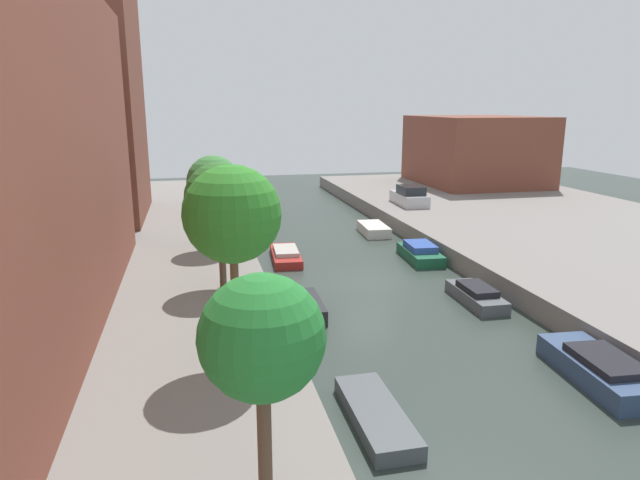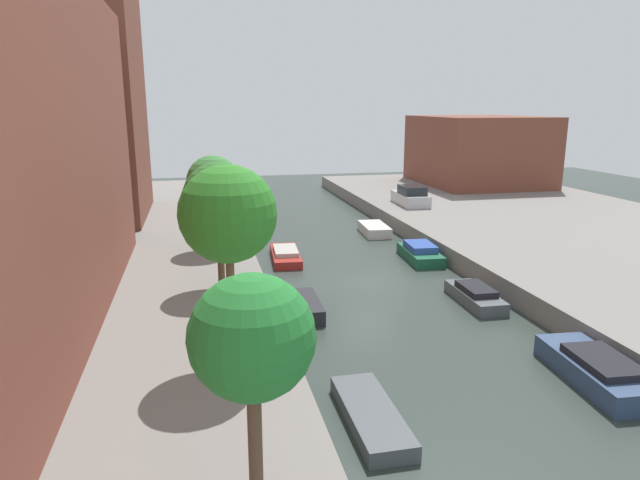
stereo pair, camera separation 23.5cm
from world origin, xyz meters
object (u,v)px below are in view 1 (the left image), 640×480
(apartment_tower_far, at_px, (46,14))
(street_tree_2, at_px, (220,198))
(street_tree_0, at_px, (262,339))
(moored_boat_right_2, at_px, (476,295))
(moored_boat_left_2, at_px, (301,307))
(moored_boat_right_3, at_px, (420,253))
(low_block_right, at_px, (476,150))
(street_tree_3, at_px, (213,182))
(moored_boat_right_4, at_px, (374,229))
(street_tree_1, at_px, (232,215))
(moored_boat_left_3, at_px, (286,255))
(moored_boat_right_1, at_px, (599,369))
(parked_car, at_px, (410,197))
(moored_boat_left_1, at_px, (376,415))

(apartment_tower_far, bearing_deg, street_tree_2, -61.39)
(street_tree_0, bearing_deg, moored_boat_right_2, 48.21)
(street_tree_0, relative_size, moored_boat_left_2, 1.49)
(moored_boat_right_3, bearing_deg, apartment_tower_far, 150.44)
(low_block_right, bearing_deg, street_tree_3, -141.65)
(street_tree_0, xyz_separation_m, street_tree_2, (-0.00, 13.27, 0.26))
(moored_boat_right_3, bearing_deg, street_tree_2, -153.54)
(moored_boat_right_4, bearing_deg, apartment_tower_far, 166.15)
(street_tree_2, bearing_deg, moored_boat_right_2, -8.07)
(street_tree_1, xyz_separation_m, moored_boat_right_4, (10.37, 18.89, -5.01))
(apartment_tower_far, distance_m, street_tree_3, 16.59)
(moored_boat_left_3, bearing_deg, moored_boat_right_1, -65.68)
(low_block_right, relative_size, moored_boat_right_1, 2.70)
(apartment_tower_far, relative_size, low_block_right, 2.13)
(moored_boat_left_2, xyz_separation_m, moored_boat_right_3, (7.87, 6.56, 0.08))
(street_tree_1, bearing_deg, parked_car, 58.00)
(moored_boat_left_3, height_order, moored_boat_right_4, moored_boat_left_3)
(moored_boat_left_2, bearing_deg, street_tree_2, 159.01)
(moored_boat_left_3, xyz_separation_m, moored_boat_right_4, (6.65, 4.95, 0.03))
(apartment_tower_far, distance_m, moored_boat_right_2, 29.92)
(street_tree_1, xyz_separation_m, moored_boat_right_1, (10.80, -1.74, -4.92))
(street_tree_1, bearing_deg, street_tree_3, 90.00)
(street_tree_0, distance_m, parked_car, 33.22)
(apartment_tower_far, bearing_deg, street_tree_1, -68.90)
(moored_boat_left_2, height_order, moored_boat_right_3, moored_boat_right_3)
(apartment_tower_far, height_order, moored_boat_right_3, apartment_tower_far)
(street_tree_2, xyz_separation_m, moored_boat_right_1, (10.80, -8.67, -4.27))
(moored_boat_left_1, distance_m, moored_boat_right_4, 22.42)
(parked_car, bearing_deg, moored_boat_left_3, -139.09)
(street_tree_1, distance_m, moored_boat_right_3, 17.17)
(street_tree_1, height_order, moored_boat_right_3, street_tree_1)
(apartment_tower_far, height_order, moored_boat_left_2, apartment_tower_far)
(street_tree_2, height_order, moored_boat_left_1, street_tree_2)
(street_tree_1, relative_size, street_tree_2, 1.12)
(low_block_right, bearing_deg, moored_boat_left_1, -121.23)
(moored_boat_left_2, xyz_separation_m, moored_boat_left_3, (0.72, 8.15, -0.02))
(street_tree_3, height_order, moored_boat_right_1, street_tree_3)
(parked_car, height_order, moored_boat_right_2, parked_car)
(street_tree_0, height_order, moored_boat_right_3, street_tree_0)
(street_tree_1, distance_m, moored_boat_left_1, 6.60)
(street_tree_0, distance_m, moored_boat_right_3, 21.99)
(low_block_right, bearing_deg, moored_boat_left_3, -138.07)
(street_tree_1, xyz_separation_m, moored_boat_left_1, (3.42, -2.43, -5.10))
(street_tree_3, height_order, moored_boat_right_2, street_tree_3)
(street_tree_3, xyz_separation_m, moored_boat_right_3, (10.87, -0.91, -4.08))
(moored_boat_right_1, bearing_deg, moored_boat_right_4, 91.22)
(street_tree_0, xyz_separation_m, moored_boat_left_1, (3.42, 3.91, -4.18))
(street_tree_2, relative_size, street_tree_3, 1.06)
(low_block_right, xyz_separation_m, moored_boat_right_2, (-14.33, -27.48, -3.76))
(moored_boat_left_3, bearing_deg, street_tree_1, -104.94)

